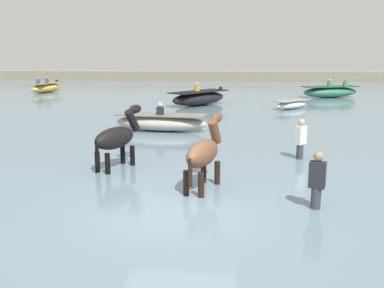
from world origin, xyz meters
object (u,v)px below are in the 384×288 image
Objects in this scene: horse_trailing_black at (117,139)px; boat_near_starboard at (199,98)px; boat_distant_east at (46,87)px; person_onlooker_right at (316,188)px; person_onlooker_left at (300,145)px; horse_lead_bay at (204,155)px; boat_mid_channel at (292,104)px; boat_far_offshore at (161,122)px; boat_distant_west at (330,92)px.

horse_trailing_black reaches higher than boat_near_starboard.
boat_distant_east is 28.07m from person_onlooker_right.
person_onlooker_right is at bearing -95.44° from person_onlooker_left.
horse_lead_bay reaches higher than boat_mid_channel.
boat_mid_channel is at bearing -13.20° from boat_near_starboard.
horse_trailing_black is 0.62× the size of boat_distant_east.
boat_far_offshore is (0.42, 5.57, -0.46)m from horse_trailing_black.
boat_near_starboard is 1.03× the size of boat_far_offshore.
horse_lead_bay is at bearing -106.51° from boat_mid_channel.
boat_distant_east is 2.04× the size of person_onlooker_right.
horse_lead_bay is 2.61m from person_onlooker_right.
horse_trailing_black reaches higher than person_onlooker_left.
boat_near_starboard is 8.24m from boat_far_offshore.
person_onlooker_left is (4.71, -4.23, 0.10)m from boat_far_offshore.
boat_distant_west is at bearing 73.86° from person_onlooker_left.
horse_lead_bay is at bearing -60.10° from boat_distant_east.
boat_distant_west is at bearing -6.43° from boat_distant_east.
boat_near_starboard is at bearing 166.80° from boat_mid_channel.
boat_mid_channel is (4.20, 14.17, -0.57)m from horse_lead_bay.
horse_trailing_black is 21.07m from boat_distant_west.
horse_lead_bay reaches higher than boat_distant_east.
person_onlooker_right is (4.73, -2.77, -0.36)m from horse_trailing_black.
boat_distant_east is 24.96m from person_onlooker_left.
horse_lead_bay is at bearing -132.36° from person_onlooker_left.
person_onlooker_right is (3.24, -16.51, 0.02)m from boat_near_starboard.
boat_distant_west is (10.09, 18.49, -0.41)m from horse_trailing_black.
boat_mid_channel is at bearing 48.32° from boat_far_offshore.
person_onlooker_left is (0.39, 4.11, 0.00)m from person_onlooker_right.
person_onlooker_left is (2.71, 2.97, -0.38)m from horse_lead_bay.
horse_trailing_black is 14.18m from boat_mid_channel.
horse_lead_bay is at bearing -34.05° from horse_trailing_black.
horse_trailing_black is at bearing 149.63° from person_onlooker_right.
boat_distant_east is 2.04× the size of person_onlooker_left.
boat_near_starboard reaches higher than boat_mid_channel.
horse_lead_bay is 2.91m from horse_trailing_black.
horse_trailing_black reaches higher than boat_mid_channel.
boat_far_offshore is 9.39m from person_onlooker_right.
horse_trailing_black is 23.31m from boat_distant_east.
boat_distant_east is at bearing 122.84° from person_onlooker_right.
boat_mid_channel is 9.32m from boat_far_offshore.
boat_mid_channel is (17.11, -8.28, -0.12)m from boat_distant_east.
person_onlooker_right is (4.32, -8.34, 0.10)m from boat_far_offshore.
horse_lead_bay is 0.53× the size of boat_near_starboard.
boat_far_offshore is (-1.07, -8.16, -0.07)m from boat_near_starboard.
boat_distant_east is 19.01m from boat_mid_channel.
boat_distant_east is 18.74m from boat_far_offshore.
horse_lead_bay reaches higher than horse_trailing_black.
boat_far_offshore is at bearing 105.51° from horse_lead_bay.
person_onlooker_right is at bearing -97.01° from boat_mid_channel.
horse_lead_bay is 0.63× the size of boat_distant_east.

